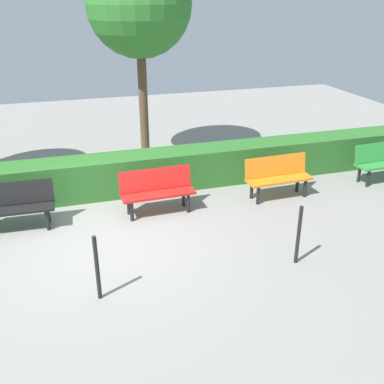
{
  "coord_description": "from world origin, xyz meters",
  "views": [
    {
      "loc": [
        0.48,
        6.79,
        3.97
      ],
      "look_at": [
        -1.72,
        -0.44,
        0.55
      ],
      "focal_mm": 41.48,
      "sensor_mm": 36.0,
      "label": 1
    }
  ],
  "objects_px": {
    "tree_near": "(139,5)",
    "bench_black": "(11,205)",
    "bench_red": "(157,189)",
    "bench_orange": "(278,175)"
  },
  "relations": [
    {
      "from": "bench_orange",
      "to": "bench_black",
      "type": "distance_m",
      "value": 5.25
    },
    {
      "from": "bench_orange",
      "to": "bench_red",
      "type": "distance_m",
      "value": 2.57
    },
    {
      "from": "bench_red",
      "to": "tree_near",
      "type": "height_order",
      "value": "tree_near"
    },
    {
      "from": "bench_red",
      "to": "tree_near",
      "type": "distance_m",
      "value": 4.48
    },
    {
      "from": "bench_orange",
      "to": "tree_near",
      "type": "bearing_deg",
      "value": -56.85
    },
    {
      "from": "bench_red",
      "to": "bench_black",
      "type": "distance_m",
      "value": 2.68
    },
    {
      "from": "bench_red",
      "to": "tree_near",
      "type": "relative_size",
      "value": 0.29
    },
    {
      "from": "tree_near",
      "to": "bench_black",
      "type": "bearing_deg",
      "value": 44.24
    },
    {
      "from": "bench_orange",
      "to": "tree_near",
      "type": "distance_m",
      "value": 4.99
    },
    {
      "from": "bench_black",
      "to": "bench_orange",
      "type": "bearing_deg",
      "value": -179.2
    }
  ]
}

